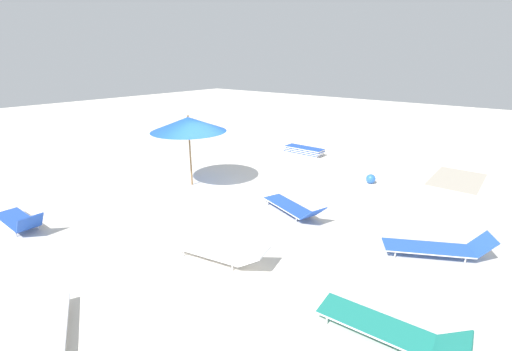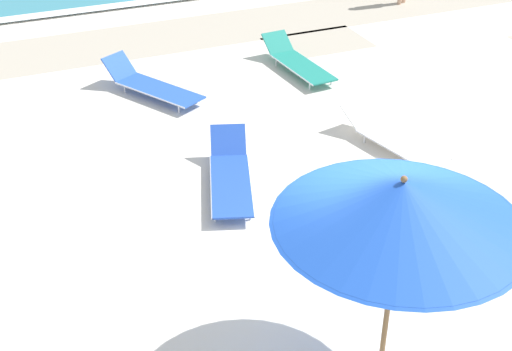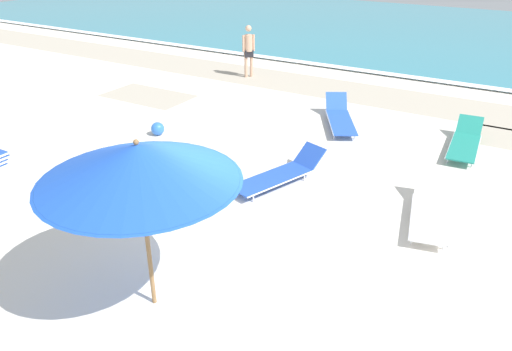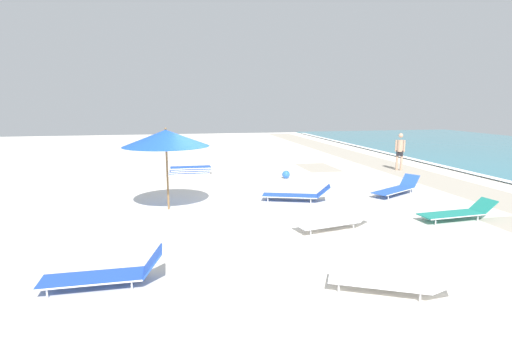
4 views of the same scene
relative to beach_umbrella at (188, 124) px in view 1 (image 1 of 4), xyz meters
name	(u,v)px [view 1 (image 1 of 4)]	position (x,y,z in m)	size (l,w,h in m)	color
ground_plane	(216,201)	(0.38, 1.57, -2.23)	(60.00, 60.00, 0.16)	silver
beach_umbrella	(188,124)	(0.00, 0.00, 0.00)	(2.55, 2.55, 2.47)	olive
lounger_stack	(304,150)	(-6.05, 0.92, -1.99)	(0.62, 1.94, 0.32)	blue
sun_lounger_under_umbrella	(19,220)	(5.02, -1.04, -1.93)	(0.65, 2.08, 0.62)	blue
sun_lounger_beside_umbrella	(388,327)	(2.73, 7.81, -1.95)	(0.77, 2.26, 0.52)	#1E8475
sun_lounger_near_water_left	(438,247)	(-0.42, 7.85, -1.94)	(1.63, 2.26, 0.59)	blue
sun_lounger_near_water_right	(293,207)	(-0.21, 4.11, -1.94)	(1.28, 2.27, 0.55)	blue
sun_lounger_mid_beach_solo	(222,252)	(2.77, 4.19, -1.95)	(1.04, 2.19, 0.48)	white
sun_lounger_mid_beach_pair_a	(43,338)	(6.26, 3.78, -1.95)	(1.49, 2.18, 0.48)	white
beach_ball	(371,179)	(-4.11, 4.87, -1.99)	(0.34, 0.34, 0.34)	blue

